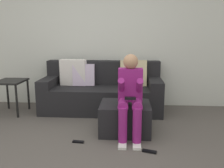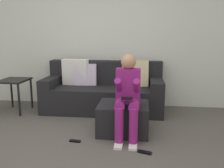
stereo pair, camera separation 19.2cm
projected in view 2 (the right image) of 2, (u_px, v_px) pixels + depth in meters
The scene contains 8 objects.
ground_plane at pixel (65, 162), 2.64m from camera, with size 8.06×8.06×0.00m, color #544F49.
wall_back at pixel (100, 33), 4.65m from camera, with size 6.20×0.10×2.75m, color silver.
couch_sectional at pixel (103, 91), 4.44m from camera, with size 2.09×0.86×0.91m.
ottoman at pixel (123, 118), 3.43m from camera, with size 0.69×0.61×0.41m, color black.
person_seated at pixel (128, 94), 3.16m from camera, with size 0.32×0.60×1.10m.
side_table at pixel (14, 85), 4.30m from camera, with size 0.45×0.53×0.58m.
remote_near_ottoman at pixel (145, 152), 2.84m from camera, with size 0.16×0.05×0.02m, color black.
remote_by_storage_bin at pixel (75, 141), 3.14m from camera, with size 0.14×0.05×0.02m, color black.
Camera 2 is at (0.80, -2.34, 1.35)m, focal length 39.36 mm.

